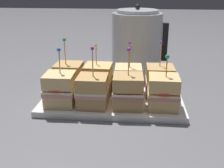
# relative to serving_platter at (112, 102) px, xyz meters

# --- Properties ---
(ground_plane) EXTENTS (6.00, 6.00, 0.00)m
(ground_plane) POSITION_rel_serving_platter_xyz_m (0.00, 0.00, -0.01)
(ground_plane) COLOR slate
(serving_platter) EXTENTS (0.42, 0.22, 0.02)m
(serving_platter) POSITION_rel_serving_platter_xyz_m (0.00, 0.00, 0.00)
(serving_platter) COLOR white
(serving_platter) RESTS_ON ground_plane
(sandwich_front_far_left) EXTENTS (0.09, 0.09, 0.16)m
(sandwich_front_far_left) POSITION_rel_serving_platter_xyz_m (-0.14, -0.05, 0.06)
(sandwich_front_far_left) COLOR #DBB77A
(sandwich_front_far_left) RESTS_ON serving_platter
(sandwich_front_center_left) EXTENTS (0.09, 0.09, 0.17)m
(sandwich_front_center_left) POSITION_rel_serving_platter_xyz_m (-0.05, -0.05, 0.05)
(sandwich_front_center_left) COLOR tan
(sandwich_front_center_left) RESTS_ON serving_platter
(sandwich_front_center_right) EXTENTS (0.09, 0.09, 0.17)m
(sandwich_front_center_right) POSITION_rel_serving_platter_xyz_m (0.05, -0.05, 0.06)
(sandwich_front_center_right) COLOR tan
(sandwich_front_center_right) RESTS_ON serving_platter
(sandwich_front_far_right) EXTENTS (0.09, 0.09, 0.15)m
(sandwich_front_far_right) POSITION_rel_serving_platter_xyz_m (0.15, -0.05, 0.06)
(sandwich_front_far_right) COLOR tan
(sandwich_front_far_right) RESTS_ON serving_platter
(sandwich_back_far_left) EXTENTS (0.09, 0.09, 0.17)m
(sandwich_back_far_left) POSITION_rel_serving_platter_xyz_m (-0.14, 0.05, 0.06)
(sandwich_back_far_left) COLOR tan
(sandwich_back_far_left) RESTS_ON serving_platter
(sandwich_back_center_left) EXTENTS (0.09, 0.09, 0.15)m
(sandwich_back_center_left) POSITION_rel_serving_platter_xyz_m (-0.05, 0.05, 0.05)
(sandwich_back_center_left) COLOR tan
(sandwich_back_center_left) RESTS_ON serving_platter
(sandwich_back_center_right) EXTENTS (0.09, 0.09, 0.17)m
(sandwich_back_center_right) POSITION_rel_serving_platter_xyz_m (0.05, 0.05, 0.05)
(sandwich_back_center_right) COLOR #DBB77A
(sandwich_back_center_right) RESTS_ON serving_platter
(sandwich_back_far_right) EXTENTS (0.09, 0.09, 0.17)m
(sandwich_back_far_right) POSITION_rel_serving_platter_xyz_m (0.14, 0.05, 0.06)
(sandwich_back_far_right) COLOR tan
(sandwich_back_far_right) RESTS_ON serving_platter
(kettle_steel) EXTENTS (0.21, 0.19, 0.27)m
(kettle_steel) POSITION_rel_serving_platter_xyz_m (0.07, 0.30, 0.11)
(kettle_steel) COLOR #B7BABF
(kettle_steel) RESTS_ON ground_plane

